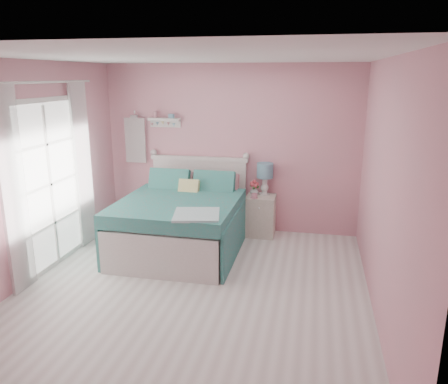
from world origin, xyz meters
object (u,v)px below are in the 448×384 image
at_px(nightstand, 261,215).
at_px(vase, 254,191).
at_px(table_lamp, 265,173).
at_px(bed, 182,222).
at_px(teacup, 254,196).

distance_m(nightstand, vase, 0.40).
bearing_deg(nightstand, table_lamp, 63.31).
bearing_deg(vase, nightstand, -17.13).
height_order(nightstand, vase, vase).
relative_size(bed, table_lamp, 4.08).
xyz_separation_m(table_lamp, teacup, (-0.13, -0.23, -0.31)).
xyz_separation_m(nightstand, table_lamp, (0.04, 0.08, 0.66)).
distance_m(table_lamp, teacup, 0.40).
xyz_separation_m(bed, teacup, (0.94, 0.64, 0.27)).
relative_size(table_lamp, teacup, 5.39).
bearing_deg(bed, teacup, 34.92).
distance_m(vase, teacup, 0.18).
bearing_deg(teacup, bed, -145.75).
distance_m(bed, table_lamp, 1.49).
distance_m(bed, nightstand, 1.29).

